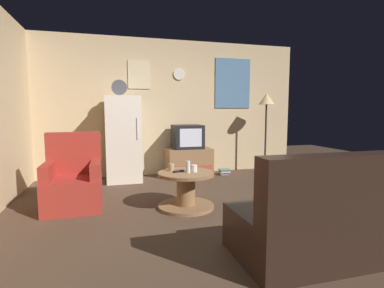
{
  "coord_description": "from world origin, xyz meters",
  "views": [
    {
      "loc": [
        -1.18,
        -3.35,
        1.24
      ],
      "look_at": [
        -0.0,
        0.9,
        0.75
      ],
      "focal_mm": 27.8,
      "sensor_mm": 36.0,
      "label": 1
    }
  ],
  "objects_px": {
    "coffee_table": "(186,190)",
    "book_stack": "(224,172)",
    "wine_glass": "(188,167)",
    "tv_stand": "(189,162)",
    "standing_lamp": "(266,105)",
    "couch": "(336,220)",
    "mug_ceramic_tan": "(171,167)",
    "fridge": "(123,139)",
    "crt_tv": "(187,137)",
    "armchair": "(74,182)",
    "remote_control": "(178,171)",
    "mug_ceramic_white": "(194,168)"
  },
  "relations": [
    {
      "from": "armchair",
      "to": "book_stack",
      "type": "xyz_separation_m",
      "value": [
        2.6,
        1.33,
        -0.27
      ]
    },
    {
      "from": "mug_ceramic_tan",
      "to": "couch",
      "type": "distance_m",
      "value": 2.04
    },
    {
      "from": "wine_glass",
      "to": "armchair",
      "type": "height_order",
      "value": "armchair"
    },
    {
      "from": "book_stack",
      "to": "remote_control",
      "type": "bearing_deg",
      "value": -127.52
    },
    {
      "from": "standing_lamp",
      "to": "book_stack",
      "type": "bearing_deg",
      "value": 176.1
    },
    {
      "from": "fridge",
      "to": "crt_tv",
      "type": "distance_m",
      "value": 1.18
    },
    {
      "from": "remote_control",
      "to": "book_stack",
      "type": "xyz_separation_m",
      "value": [
        1.3,
        1.7,
        -0.41
      ]
    },
    {
      "from": "mug_ceramic_tan",
      "to": "book_stack",
      "type": "relative_size",
      "value": 0.43
    },
    {
      "from": "fridge",
      "to": "couch",
      "type": "relative_size",
      "value": 1.04
    },
    {
      "from": "coffee_table",
      "to": "armchair",
      "type": "bearing_deg",
      "value": 164.23
    },
    {
      "from": "armchair",
      "to": "tv_stand",
      "type": "bearing_deg",
      "value": 36.49
    },
    {
      "from": "fridge",
      "to": "wine_glass",
      "type": "distance_m",
      "value": 1.94
    },
    {
      "from": "tv_stand",
      "to": "armchair",
      "type": "bearing_deg",
      "value": -143.51
    },
    {
      "from": "mug_ceramic_white",
      "to": "armchair",
      "type": "height_order",
      "value": "armchair"
    },
    {
      "from": "remote_control",
      "to": "book_stack",
      "type": "relative_size",
      "value": 0.71
    },
    {
      "from": "tv_stand",
      "to": "mug_ceramic_white",
      "type": "distance_m",
      "value": 1.88
    },
    {
      "from": "book_stack",
      "to": "coffee_table",
      "type": "bearing_deg",
      "value": -125.1
    },
    {
      "from": "coffee_table",
      "to": "couch",
      "type": "bearing_deg",
      "value": -59.84
    },
    {
      "from": "fridge",
      "to": "mug_ceramic_white",
      "type": "bearing_deg",
      "value": -65.64
    },
    {
      "from": "fridge",
      "to": "crt_tv",
      "type": "xyz_separation_m",
      "value": [
        1.18,
        0.05,
        0.01
      ]
    },
    {
      "from": "standing_lamp",
      "to": "couch",
      "type": "bearing_deg",
      "value": -109.35
    },
    {
      "from": "standing_lamp",
      "to": "armchair",
      "type": "bearing_deg",
      "value": -159.73
    },
    {
      "from": "mug_ceramic_tan",
      "to": "book_stack",
      "type": "height_order",
      "value": "mug_ceramic_tan"
    },
    {
      "from": "fridge",
      "to": "armchair",
      "type": "distance_m",
      "value": 1.58
    },
    {
      "from": "wine_glass",
      "to": "book_stack",
      "type": "height_order",
      "value": "wine_glass"
    },
    {
      "from": "standing_lamp",
      "to": "couch",
      "type": "xyz_separation_m",
      "value": [
        -1.14,
        -3.25,
        -1.05
      ]
    },
    {
      "from": "mug_ceramic_tan",
      "to": "wine_glass",
      "type": "bearing_deg",
      "value": -46.32
    },
    {
      "from": "standing_lamp",
      "to": "mug_ceramic_tan",
      "type": "bearing_deg",
      "value": -145.46
    },
    {
      "from": "mug_ceramic_tan",
      "to": "couch",
      "type": "height_order",
      "value": "couch"
    },
    {
      "from": "remote_control",
      "to": "armchair",
      "type": "bearing_deg",
      "value": 141.97
    },
    {
      "from": "couch",
      "to": "crt_tv",
      "type": "bearing_deg",
      "value": 97.26
    },
    {
      "from": "coffee_table",
      "to": "couch",
      "type": "relative_size",
      "value": 0.42
    },
    {
      "from": "fridge",
      "to": "wine_glass",
      "type": "bearing_deg",
      "value": -68.37
    },
    {
      "from": "wine_glass",
      "to": "couch",
      "type": "xyz_separation_m",
      "value": [
        0.9,
        -1.53,
        -0.23
      ]
    },
    {
      "from": "fridge",
      "to": "wine_glass",
      "type": "xyz_separation_m",
      "value": [
        0.71,
        -1.79,
        -0.21
      ]
    },
    {
      "from": "wine_glass",
      "to": "armchair",
      "type": "xyz_separation_m",
      "value": [
        -1.4,
        0.44,
        -0.2
      ]
    },
    {
      "from": "mug_ceramic_tan",
      "to": "remote_control",
      "type": "bearing_deg",
      "value": -58.27
    },
    {
      "from": "coffee_table",
      "to": "book_stack",
      "type": "height_order",
      "value": "coffee_table"
    },
    {
      "from": "fridge",
      "to": "standing_lamp",
      "type": "distance_m",
      "value": 2.82
    },
    {
      "from": "crt_tv",
      "to": "mug_ceramic_tan",
      "type": "height_order",
      "value": "crt_tv"
    },
    {
      "from": "fridge",
      "to": "mug_ceramic_white",
      "type": "relative_size",
      "value": 19.67
    },
    {
      "from": "mug_ceramic_white",
      "to": "book_stack",
      "type": "bearing_deg",
      "value": 57.54
    },
    {
      "from": "crt_tv",
      "to": "couch",
      "type": "relative_size",
      "value": 0.32
    },
    {
      "from": "wine_glass",
      "to": "tv_stand",
      "type": "bearing_deg",
      "value": 74.89
    },
    {
      "from": "remote_control",
      "to": "couch",
      "type": "relative_size",
      "value": 0.09
    },
    {
      "from": "mug_ceramic_white",
      "to": "standing_lamp",
      "type": "bearing_deg",
      "value": 40.69
    },
    {
      "from": "standing_lamp",
      "to": "couch",
      "type": "distance_m",
      "value": 3.6
    },
    {
      "from": "standing_lamp",
      "to": "wine_glass",
      "type": "xyz_separation_m",
      "value": [
        -2.04,
        -1.71,
        -0.82
      ]
    },
    {
      "from": "wine_glass",
      "to": "mug_ceramic_tan",
      "type": "bearing_deg",
      "value": 133.68
    },
    {
      "from": "standing_lamp",
      "to": "remote_control",
      "type": "relative_size",
      "value": 10.6
    }
  ]
}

